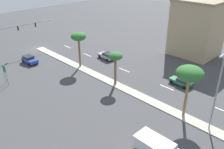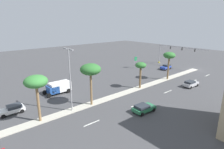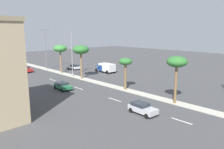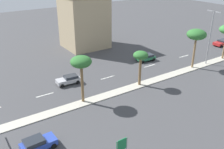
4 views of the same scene
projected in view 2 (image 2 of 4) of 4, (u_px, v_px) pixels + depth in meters
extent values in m
plane|color=#424244|center=(123.00, 94.00, 39.04)|extent=(160.00, 160.00, 0.00)
cube|color=#B7B2A3|center=(87.00, 106.00, 33.37)|extent=(1.80, 81.13, 0.12)
cube|color=silver|center=(207.00, 75.00, 52.28)|extent=(0.20, 2.80, 0.01)
cube|color=silver|center=(194.00, 81.00, 47.36)|extent=(0.20, 2.80, 0.01)
cube|color=silver|center=(168.00, 92.00, 40.09)|extent=(0.20, 2.80, 0.01)
cube|color=silver|center=(137.00, 105.00, 33.85)|extent=(0.20, 2.80, 0.01)
cube|color=silver|center=(92.00, 123.00, 27.67)|extent=(0.20, 2.80, 0.01)
cylinder|color=gray|center=(159.00, 53.00, 67.14)|extent=(0.24, 0.24, 6.99)
cylinder|color=gold|center=(159.00, 62.00, 68.03)|extent=(0.53, 0.53, 0.50)
cylinder|color=gray|center=(182.00, 47.00, 60.11)|extent=(17.00, 0.16, 0.16)
cube|color=black|center=(170.00, 48.00, 63.36)|extent=(0.20, 0.32, 0.90)
sphere|color=yellow|center=(171.00, 48.00, 63.44)|extent=(0.18, 0.18, 0.18)
cube|color=black|center=(182.00, 49.00, 60.26)|extent=(0.20, 0.32, 0.90)
sphere|color=yellow|center=(182.00, 49.00, 60.34)|extent=(0.18, 0.18, 0.18)
cube|color=black|center=(195.00, 50.00, 57.16)|extent=(0.20, 0.32, 0.90)
sphere|color=yellow|center=(195.00, 50.00, 57.24)|extent=(0.18, 0.18, 0.18)
cylinder|color=gray|center=(137.00, 62.00, 60.42)|extent=(0.10, 0.10, 3.65)
cylinder|color=gray|center=(134.00, 63.00, 59.73)|extent=(0.10, 0.10, 3.65)
cube|color=#19723F|center=(136.00, 59.00, 59.75)|extent=(0.08, 1.23, 1.28)
cylinder|color=brown|center=(168.00, 68.00, 47.76)|extent=(0.41, 0.41, 5.72)
ellipsoid|color=#2D6B2D|center=(169.00, 55.00, 46.83)|extent=(3.00, 3.00, 1.65)
cylinder|color=brown|center=(140.00, 77.00, 41.59)|extent=(0.44, 0.44, 4.78)
ellipsoid|color=#2D6B2D|center=(141.00, 65.00, 40.82)|extent=(2.42, 2.42, 1.33)
cylinder|color=olive|center=(91.00, 89.00, 32.95)|extent=(0.38, 0.38, 5.88)
ellipsoid|color=#2D6B2D|center=(90.00, 69.00, 31.97)|extent=(3.62, 3.62, 1.99)
cylinder|color=olive|center=(38.00, 103.00, 27.44)|extent=(0.39, 0.39, 5.61)
ellipsoid|color=#387F38|center=(36.00, 82.00, 26.51)|extent=(3.34, 3.34, 1.84)
cylinder|color=gray|center=(70.00, 81.00, 30.06)|extent=(0.20, 0.20, 10.48)
cube|color=gray|center=(71.00, 50.00, 28.01)|extent=(1.10, 0.24, 0.16)
cube|color=gray|center=(65.00, 48.00, 29.33)|extent=(1.10, 0.24, 0.16)
cube|color=#287047|center=(144.00, 108.00, 31.06)|extent=(2.23, 4.05, 0.57)
cube|color=#262B33|center=(142.00, 106.00, 30.64)|extent=(1.90, 2.28, 0.43)
cylinder|color=black|center=(146.00, 106.00, 32.63)|extent=(0.27, 0.65, 0.64)
cylinder|color=black|center=(154.00, 110.00, 31.21)|extent=(0.27, 0.65, 0.64)
cylinder|color=black|center=(134.00, 110.00, 31.07)|extent=(0.27, 0.65, 0.64)
cylinder|color=black|center=(142.00, 114.00, 29.64)|extent=(0.27, 0.65, 0.64)
cube|color=#B2B2B7|center=(191.00, 84.00, 43.06)|extent=(2.00, 4.05, 0.67)
cube|color=#262B33|center=(190.00, 82.00, 42.63)|extent=(1.71, 2.26, 0.44)
cylinder|color=black|center=(191.00, 83.00, 44.59)|extent=(0.26, 0.65, 0.64)
cylinder|color=black|center=(197.00, 85.00, 43.32)|extent=(0.26, 0.65, 0.64)
cylinder|color=black|center=(184.00, 86.00, 42.99)|extent=(0.26, 0.65, 0.64)
cylinder|color=black|center=(191.00, 87.00, 41.72)|extent=(0.26, 0.65, 0.64)
cube|color=#2D47AD|center=(166.00, 67.00, 58.68)|extent=(2.01, 3.92, 0.67)
cube|color=#262B33|center=(167.00, 65.00, 58.83)|extent=(1.74, 2.19, 0.49)
cylinder|color=black|center=(166.00, 70.00, 57.27)|extent=(0.25, 0.65, 0.64)
cylinder|color=black|center=(161.00, 69.00, 58.49)|extent=(0.25, 0.65, 0.64)
cylinder|color=black|center=(170.00, 68.00, 59.05)|extent=(0.25, 0.65, 0.64)
cylinder|color=black|center=(166.00, 67.00, 60.27)|extent=(0.25, 0.65, 0.64)
cube|color=silver|center=(11.00, 110.00, 30.49)|extent=(1.94, 3.93, 0.58)
cube|color=#262B33|center=(14.00, 106.00, 30.65)|extent=(1.73, 2.17, 0.47)
cylinder|color=black|center=(3.00, 116.00, 29.05)|extent=(0.23, 0.64, 0.64)
cylinder|color=black|center=(1.00, 112.00, 30.38)|extent=(0.23, 0.64, 0.64)
cylinder|color=black|center=(22.00, 111.00, 30.75)|extent=(0.23, 0.64, 0.64)
cylinder|color=black|center=(19.00, 107.00, 32.08)|extent=(0.23, 0.64, 0.64)
cube|color=#234C99|center=(53.00, 89.00, 38.21)|extent=(2.31, 2.01, 1.46)
cube|color=silver|center=(60.00, 87.00, 39.13)|extent=(2.31, 4.28, 1.90)
cylinder|color=black|center=(49.00, 96.00, 36.76)|extent=(0.28, 0.90, 0.90)
cylinder|color=black|center=(45.00, 92.00, 38.44)|extent=(0.28, 0.90, 0.90)
cylinder|color=black|center=(69.00, 91.00, 39.42)|extent=(0.28, 0.90, 0.90)
cylinder|color=black|center=(64.00, 88.00, 41.11)|extent=(0.28, 0.90, 0.90)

